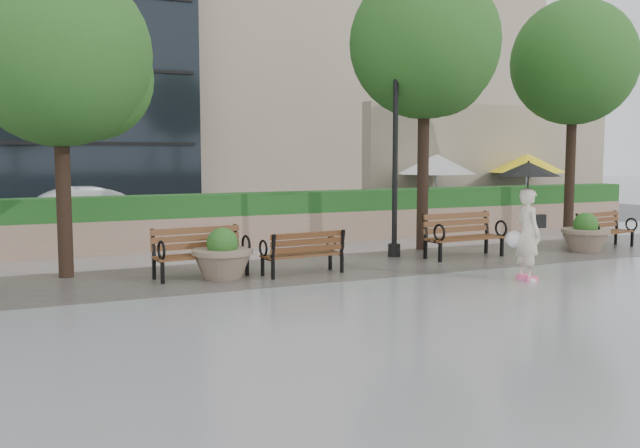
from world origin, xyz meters
name	(u,v)px	position (x,y,z in m)	size (l,w,h in m)	color
ground	(414,292)	(0.00, 0.00, 0.00)	(100.00, 100.00, 0.00)	gray
cobble_strip	(337,267)	(0.00, 3.00, 0.01)	(28.00, 3.20, 0.01)	#383330
hedge_wall	(269,219)	(0.00, 7.00, 0.66)	(24.00, 0.80, 1.35)	#9C7E65
cafe_wall	(491,163)	(9.50, 10.00, 2.00)	(10.00, 0.60, 4.00)	tan
cafe_hedge	(521,212)	(9.00, 7.80, 0.45)	(8.00, 0.50, 0.90)	#174618
asphalt_street	(223,229)	(0.00, 11.00, 0.00)	(40.00, 7.00, 0.00)	black
bldg_stone	(340,1)	(10.00, 23.00, 10.00)	(18.00, 10.00, 20.00)	tan
bench_1	(201,263)	(-2.93, 2.91, 0.28)	(1.84, 0.88, 0.95)	brown
bench_2	(303,262)	(-1.03, 2.41, 0.26)	(1.66, 0.79, 0.86)	brown
bench_3	(464,245)	(3.16, 2.90, 0.30)	(1.93, 0.87, 1.01)	brown
bench_4	(605,238)	(7.37, 2.79, 0.26)	(1.72, 0.90, 0.88)	brown
planter_left	(223,259)	(-2.57, 2.69, 0.38)	(1.16, 1.16, 0.97)	#7F6B56
planter_right	(585,236)	(6.44, 2.53, 0.37)	(1.13, 1.13, 0.94)	#7F6B56
lamppost	(395,171)	(1.82, 3.73, 1.97)	(0.28, 0.28, 4.44)	black
tree_0	(67,61)	(-5.11, 4.10, 4.08)	(3.51, 3.42, 5.90)	black
tree_1	(428,50)	(3.22, 4.56, 4.85)	(3.67, 3.62, 6.79)	black
tree_2	(576,67)	(8.73, 5.38, 4.78)	(3.60, 3.53, 6.68)	black
patio_umb_white	(437,165)	(6.26, 8.60, 1.99)	(2.50, 2.50, 2.30)	black
patio_umb_yellow_a	(527,164)	(9.95, 8.70, 1.99)	(2.50, 2.50, 2.30)	black
patio_umb_yellow_b	(528,164)	(10.22, 8.95, 1.99)	(2.50, 2.50, 2.30)	black
car_right	(101,212)	(-3.74, 10.32, 0.71)	(1.51, 4.33, 1.43)	silver
pedestrian	(528,209)	(2.56, 0.16, 1.34)	(1.20, 1.20, 2.20)	beige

